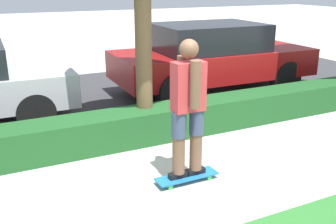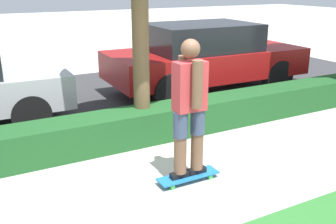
% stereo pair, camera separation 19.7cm
% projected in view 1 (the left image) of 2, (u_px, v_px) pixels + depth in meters
% --- Properties ---
extents(ground_plane, '(60.00, 60.00, 0.00)m').
position_uv_depth(ground_plane, '(188.00, 185.00, 4.96)').
color(ground_plane, '#BCB7AD').
extents(street_asphalt, '(16.32, 5.00, 0.01)m').
position_uv_depth(street_asphalt, '(95.00, 99.00, 8.54)').
color(street_asphalt, '#38383A').
rests_on(street_asphalt, ground_plane).
extents(hedge_row, '(16.32, 0.60, 0.52)m').
position_uv_depth(hedge_row, '(140.00, 126.00, 6.24)').
color(hedge_row, '#1E5123').
rests_on(hedge_row, ground_plane).
extents(skateboard, '(0.82, 0.24, 0.08)m').
position_uv_depth(skateboard, '(187.00, 177.00, 5.03)').
color(skateboard, '#1E6BAD').
rests_on(skateboard, ground_plane).
extents(skater_person, '(0.51, 0.45, 1.74)m').
position_uv_depth(skater_person, '(188.00, 106.00, 4.73)').
color(skater_person, black).
rests_on(skater_person, skateboard).
extents(parked_car_middle, '(4.54, 1.99, 1.56)m').
position_uv_depth(parked_car_middle, '(212.00, 56.00, 8.87)').
color(parked_car_middle, maroon).
rests_on(parked_car_middle, ground_plane).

